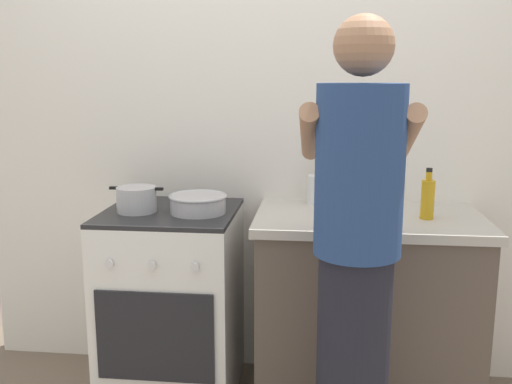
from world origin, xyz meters
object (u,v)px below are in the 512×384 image
at_px(mixing_bowl, 198,203).
at_px(person, 356,264).
at_px(utensil_crock, 319,183).
at_px(spice_bottle, 376,205).
at_px(oil_bottle, 428,198).
at_px(stove_range, 173,303).
at_px(pot, 137,199).

distance_m(mixing_bowl, person, 0.86).
xyz_separation_m(utensil_crock, spice_bottle, (0.25, -0.18, -0.06)).
xyz_separation_m(mixing_bowl, oil_bottle, (1.00, 0.00, 0.04)).
bearing_deg(stove_range, pot, -163.20).
relative_size(pot, mixing_bowl, 0.94).
relative_size(mixing_bowl, person, 0.15).
bearing_deg(oil_bottle, mixing_bowl, -179.88).
bearing_deg(pot, person, -28.71).
bearing_deg(oil_bottle, utensil_crock, 153.21).
height_order(oil_bottle, person, person).
height_order(utensil_crock, oil_bottle, utensil_crock).
xyz_separation_m(stove_range, utensil_crock, (0.67, 0.20, 0.55)).
bearing_deg(person, mixing_bowl, 141.78).
relative_size(mixing_bowl, spice_bottle, 2.81).
distance_m(utensil_crock, person, 0.79).
relative_size(pot, utensil_crock, 0.74).
distance_m(stove_range, person, 1.07).
bearing_deg(person, pot, 151.29).
height_order(mixing_bowl, person, person).
distance_m(pot, person, 1.09).
distance_m(mixing_bowl, oil_bottle, 1.00).
bearing_deg(mixing_bowl, utensil_crock, 23.94).
xyz_separation_m(stove_range, spice_bottle, (0.93, 0.02, 0.50)).
height_order(stove_range, utensil_crock, utensil_crock).
bearing_deg(person, stove_range, 145.22).
height_order(stove_range, pot, pot).
distance_m(utensil_crock, spice_bottle, 0.32).
bearing_deg(utensil_crock, person, -79.90).
bearing_deg(person, spice_bottle, 78.64).
height_order(spice_bottle, person, person).
bearing_deg(mixing_bowl, stove_range, 166.05).
height_order(pot, utensil_crock, utensil_crock).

